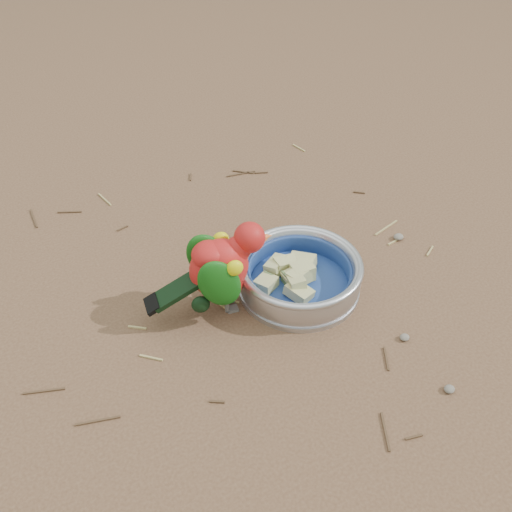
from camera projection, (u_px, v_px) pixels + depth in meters
ground at (249, 312)px, 0.96m from camera, size 60.00×60.00×0.00m
food_bowl at (299, 285)px, 1.00m from camera, size 0.21×0.21×0.02m
bowl_wall at (300, 272)px, 0.98m from camera, size 0.21×0.21×0.04m
fruit_wedges at (299, 275)px, 0.98m from camera, size 0.13×0.13×0.03m
lory_parrot at (222, 273)px, 0.92m from camera, size 0.21×0.12×0.16m
ground_debris at (241, 288)px, 1.00m from camera, size 0.90×0.80×0.01m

